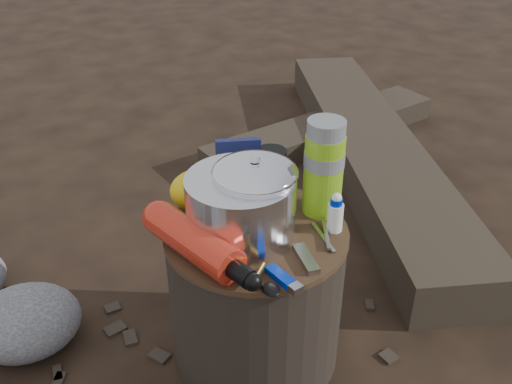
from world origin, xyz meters
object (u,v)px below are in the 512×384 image
object	(u,v)px
stump	(256,295)
fuel_bottle	(194,241)
thermos	(324,168)
camping_pot	(255,197)
log_main	(371,150)
travel_mug	(271,171)

from	to	relation	value
stump	fuel_bottle	bearing A→B (deg)	-162.67
thermos	camping_pot	bearing A→B (deg)	-168.93
stump	log_main	xyz separation A→B (m)	(0.74, 0.77, -0.11)
stump	thermos	bearing A→B (deg)	10.66
stump	thermos	xyz separation A→B (m)	(0.17, 0.03, 0.30)
thermos	travel_mug	distance (m)	0.16
fuel_bottle	travel_mug	xyz separation A→B (m)	(0.24, 0.20, 0.02)
camping_pot	stump	bearing A→B (deg)	30.70
fuel_bottle	thermos	world-z (taller)	thermos
log_main	camping_pot	distance (m)	1.14
fuel_bottle	thermos	xyz separation A→B (m)	(0.32, 0.08, 0.07)
camping_pot	travel_mug	xyz separation A→B (m)	(0.09, 0.15, -0.04)
log_main	fuel_bottle	size ratio (longest dim) A/B	5.61
fuel_bottle	thermos	bearing A→B (deg)	-11.58
stump	fuel_bottle	size ratio (longest dim) A/B	1.29
stump	camping_pot	size ratio (longest dim) A/B	2.29
log_main	travel_mug	distance (m)	0.97
stump	thermos	size ratio (longest dim) A/B	1.82
stump	camping_pot	xyz separation A→B (m)	(-0.00, -0.00, 0.28)
log_main	fuel_bottle	distance (m)	1.26
thermos	fuel_bottle	bearing A→B (deg)	-166.17
log_main	fuel_bottle	xyz separation A→B (m)	(-0.89, -0.82, 0.34)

